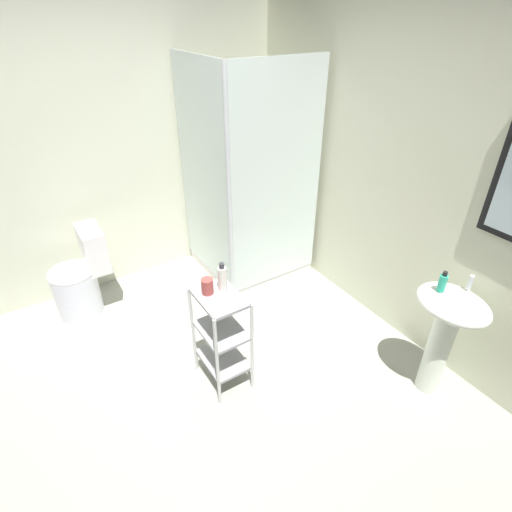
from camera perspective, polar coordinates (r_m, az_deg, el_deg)
ground_plane at (r=2.89m, az=-9.52°, el=-21.51°), size 4.20×4.20×0.02m
wall_back at (r=3.07m, az=21.73°, el=10.07°), size 4.20×0.14×2.50m
wall_left at (r=3.69m, az=-23.63°, el=13.13°), size 0.10×4.20×2.50m
shower_stall at (r=3.82m, az=-1.51°, el=3.57°), size 0.92×0.92×2.00m
pedestal_sink at (r=2.84m, az=25.53°, el=-8.80°), size 0.46×0.37×0.81m
sink_faucet at (r=2.77m, az=28.27°, el=-3.37°), size 0.03×0.03×0.10m
toilet at (r=3.71m, az=-23.75°, el=-3.15°), size 0.37×0.49×0.76m
storage_cart at (r=2.74m, az=-4.96°, el=-10.77°), size 0.38×0.28×0.74m
hand_soap_bottle at (r=2.68m, az=25.09°, el=-3.45°), size 0.05×0.05×0.14m
lotion_bottle_white at (r=2.55m, az=-4.84°, el=-3.14°), size 0.06×0.06×0.20m
rinse_cup at (r=2.55m, az=-6.97°, el=-4.30°), size 0.08×0.08×0.11m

